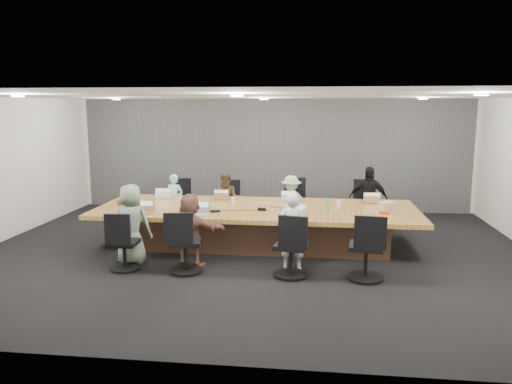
# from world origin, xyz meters

# --- Properties ---
(floor) EXTENTS (10.00, 8.00, 0.00)m
(floor) POSITION_xyz_m (0.00, 0.00, 0.00)
(floor) COLOR black
(floor) RESTS_ON ground
(ceiling) EXTENTS (10.00, 8.00, 0.00)m
(ceiling) POSITION_xyz_m (0.00, 0.00, 2.80)
(ceiling) COLOR white
(ceiling) RESTS_ON wall_back
(wall_back) EXTENTS (10.00, 0.00, 2.80)m
(wall_back) POSITION_xyz_m (0.00, 4.00, 1.40)
(wall_back) COLOR beige
(wall_back) RESTS_ON ground
(wall_front) EXTENTS (10.00, 0.00, 2.80)m
(wall_front) POSITION_xyz_m (0.00, -4.00, 1.40)
(wall_front) COLOR beige
(wall_front) RESTS_ON ground
(curtain) EXTENTS (9.80, 0.04, 2.80)m
(curtain) POSITION_xyz_m (0.00, 3.92, 1.40)
(curtain) COLOR #5B5B5B
(curtain) RESTS_ON ground
(conference_table) EXTENTS (6.00, 2.20, 0.74)m
(conference_table) POSITION_xyz_m (0.00, 0.50, 0.40)
(conference_table) COLOR #523325
(conference_table) RESTS_ON ground
(chair_0) EXTENTS (0.59, 0.59, 0.77)m
(chair_0) POSITION_xyz_m (-1.99, 2.20, 0.39)
(chair_0) COLOR black
(chair_0) RESTS_ON ground
(chair_1) EXTENTS (0.54, 0.54, 0.75)m
(chair_1) POSITION_xyz_m (-0.80, 2.20, 0.38)
(chair_1) COLOR black
(chair_1) RESTS_ON ground
(chair_2) EXTENTS (0.72, 0.72, 0.88)m
(chair_2) POSITION_xyz_m (0.59, 2.20, 0.44)
(chair_2) COLOR black
(chair_2) RESTS_ON ground
(chair_3) EXTENTS (0.66, 0.66, 0.85)m
(chair_3) POSITION_xyz_m (2.20, 2.20, 0.43)
(chair_3) COLOR black
(chair_3) RESTS_ON ground
(chair_4) EXTENTS (0.52, 0.52, 0.75)m
(chair_4) POSITION_xyz_m (-1.95, -1.20, 0.38)
(chair_4) COLOR black
(chair_4) RESTS_ON ground
(chair_5) EXTENTS (0.66, 0.66, 0.83)m
(chair_5) POSITION_xyz_m (-0.94, -1.20, 0.42)
(chair_5) COLOR black
(chair_5) RESTS_ON ground
(chair_6) EXTENTS (0.65, 0.65, 0.82)m
(chair_6) POSITION_xyz_m (0.74, -1.20, 0.41)
(chair_6) COLOR black
(chair_6) RESTS_ON ground
(chair_7) EXTENTS (0.66, 0.66, 0.87)m
(chair_7) POSITION_xyz_m (1.88, -1.20, 0.44)
(chair_7) COLOR black
(chair_7) RESTS_ON ground
(person_0) EXTENTS (0.46, 0.34, 1.15)m
(person_0) POSITION_xyz_m (-1.99, 1.85, 0.58)
(person_0) COLOR #A5D8EC
(person_0) RESTS_ON ground
(laptop_0) EXTENTS (0.35, 0.26, 0.02)m
(laptop_0) POSITION_xyz_m (-1.99, 1.30, 0.75)
(laptop_0) COLOR #B2B2B7
(laptop_0) RESTS_ON conference_table
(person_1) EXTENTS (0.61, 0.49, 1.22)m
(person_1) POSITION_xyz_m (-0.80, 1.85, 0.61)
(person_1) COLOR brown
(person_1) RESTS_ON ground
(laptop_1) EXTENTS (0.31, 0.22, 0.02)m
(laptop_1) POSITION_xyz_m (-0.80, 1.30, 0.75)
(laptop_1) COLOR #8C6647
(laptop_1) RESTS_ON conference_table
(person_2) EXTENTS (0.80, 0.52, 1.17)m
(person_2) POSITION_xyz_m (0.59, 1.85, 0.58)
(person_2) COLOR #96A997
(person_2) RESTS_ON ground
(laptop_2) EXTENTS (0.32, 0.24, 0.02)m
(laptop_2) POSITION_xyz_m (0.59, 1.30, 0.75)
(laptop_2) COLOR #B2B2B7
(laptop_2) RESTS_ON conference_table
(person_3) EXTENTS (0.86, 0.46, 1.39)m
(person_3) POSITION_xyz_m (2.20, 1.85, 0.70)
(person_3) COLOR black
(person_3) RESTS_ON ground
(laptop_3) EXTENTS (0.33, 0.23, 0.02)m
(laptop_3) POSITION_xyz_m (2.20, 1.30, 0.75)
(laptop_3) COLOR #8C6647
(laptop_3) RESTS_ON conference_table
(person_4) EXTENTS (0.67, 0.44, 1.36)m
(person_4) POSITION_xyz_m (-1.95, -0.85, 0.68)
(person_4) COLOR gray
(person_4) RESTS_ON ground
(laptop_4) EXTENTS (0.32, 0.22, 0.02)m
(laptop_4) POSITION_xyz_m (-1.95, -0.30, 0.75)
(laptop_4) COLOR #8C6647
(laptop_4) RESTS_ON conference_table
(person_5) EXTENTS (1.19, 0.62, 1.23)m
(person_5) POSITION_xyz_m (-0.94, -0.85, 0.61)
(person_5) COLOR brown
(person_5) RESTS_ON ground
(laptop_5) EXTENTS (0.35, 0.25, 0.02)m
(laptop_5) POSITION_xyz_m (-0.94, -0.30, 0.75)
(laptop_5) COLOR #B2B2B7
(laptop_5) RESTS_ON conference_table
(person_6) EXTENTS (0.48, 0.33, 1.27)m
(person_6) POSITION_xyz_m (0.74, -0.85, 0.63)
(person_6) COLOR silver
(person_6) RESTS_ON ground
(laptop_6) EXTENTS (0.39, 0.30, 0.02)m
(laptop_6) POSITION_xyz_m (0.74, -0.30, 0.75)
(laptop_6) COLOR #B2B2B7
(laptop_6) RESTS_ON conference_table
(bottle_green_left) EXTENTS (0.07, 0.07, 0.23)m
(bottle_green_left) POSITION_xyz_m (-2.65, 0.90, 0.85)
(bottle_green_left) COLOR #569962
(bottle_green_left) RESTS_ON conference_table
(bottle_green_right) EXTENTS (0.07, 0.07, 0.22)m
(bottle_green_right) POSITION_xyz_m (1.32, 0.12, 0.85)
(bottle_green_right) COLOR #569962
(bottle_green_right) RESTS_ON conference_table
(bottle_clear) EXTENTS (0.09, 0.09, 0.22)m
(bottle_clear) POSITION_xyz_m (-1.42, 0.36, 0.85)
(bottle_clear) COLOR silver
(bottle_clear) RESTS_ON conference_table
(cup_white_far) EXTENTS (0.09, 0.09, 0.10)m
(cup_white_far) POSITION_xyz_m (-0.51, 0.87, 0.79)
(cup_white_far) COLOR white
(cup_white_far) RESTS_ON conference_table
(cup_white_near) EXTENTS (0.09, 0.09, 0.11)m
(cup_white_near) POSITION_xyz_m (1.55, 0.90, 0.79)
(cup_white_near) COLOR white
(cup_white_near) RESTS_ON conference_table
(mug_brown) EXTENTS (0.11, 0.11, 0.11)m
(mug_brown) POSITION_xyz_m (-2.65, 0.38, 0.80)
(mug_brown) COLOR brown
(mug_brown) RESTS_ON conference_table
(mic_left) EXTENTS (0.20, 0.16, 0.03)m
(mic_left) POSITION_xyz_m (-0.70, -0.01, 0.76)
(mic_left) COLOR black
(mic_left) RESTS_ON conference_table
(mic_right) EXTENTS (0.17, 0.13, 0.03)m
(mic_right) POSITION_xyz_m (0.75, 0.79, 0.76)
(mic_right) COLOR black
(mic_right) RESTS_ON conference_table
(stapler) EXTENTS (0.16, 0.06, 0.06)m
(stapler) POSITION_xyz_m (0.13, 0.19, 0.77)
(stapler) COLOR black
(stapler) RESTS_ON conference_table
(canvas_bag) EXTENTS (0.33, 0.31, 0.15)m
(canvas_bag) POSITION_xyz_m (2.41, 0.54, 0.82)
(canvas_bag) COLOR #C1B296
(canvas_bag) RESTS_ON conference_table
(snack_packet) EXTENTS (0.20, 0.15, 0.04)m
(snack_packet) POSITION_xyz_m (2.33, 0.21, 0.76)
(snack_packet) COLOR red
(snack_packet) RESTS_ON conference_table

